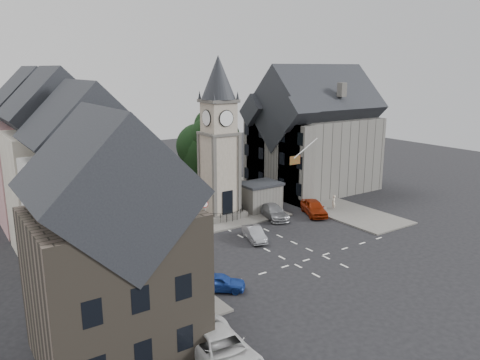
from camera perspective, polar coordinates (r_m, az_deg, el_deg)
ground at (r=42.48m, az=3.26°, el=-7.25°), size 120.00×120.00×0.00m
pavement_west at (r=42.00m, az=-15.78°, el=-7.91°), size 6.00×30.00×0.14m
pavement_east at (r=55.64m, az=8.08°, el=-2.22°), size 6.00×26.00×0.14m
central_island at (r=49.44m, az=-1.01°, el=-4.10°), size 10.00×8.00×0.16m
road_markings at (r=38.59m, az=8.30°, el=-9.58°), size 20.00×8.00×0.01m
clock_tower at (r=46.82m, az=-2.58°, el=5.00°), size 4.86×4.86×16.25m
stone_shelter at (r=50.44m, az=2.44°, el=-2.01°), size 4.30×3.30×3.08m
town_tree at (r=52.25m, az=-3.60°, el=4.61°), size 7.20×7.20×10.80m
warning_sign_post at (r=44.42m, az=-4.28°, el=-3.56°), size 0.70×0.19×2.85m
terrace_pink at (r=48.97m, az=-23.39°, el=2.45°), size 8.10×7.60×12.80m
terrace_cream at (r=41.27m, az=-21.19°, el=0.76°), size 8.10×7.60×12.80m
terrace_tudor at (r=33.81m, az=-17.95°, el=-2.36°), size 8.10×7.60×12.00m
building_sw_stone at (r=25.50m, az=-15.17°, el=-9.36°), size 8.60×7.60×10.40m
backdrop_west at (r=61.68m, az=-22.20°, el=2.20°), size 20.00×10.00×8.00m
east_building at (r=58.89m, az=8.91°, el=4.79°), size 14.40×11.40×12.60m
east_boundary_wall at (r=55.24m, az=4.54°, el=-1.84°), size 0.40×16.00×0.90m
flagpole at (r=48.61m, az=8.01°, el=3.87°), size 3.68×0.10×2.74m
car_west_blue at (r=33.14m, az=-2.52°, el=-12.33°), size 3.69×3.37×1.22m
car_west_silver at (r=37.93m, az=-8.06°, el=-8.80°), size 4.48×3.88×1.46m
car_west_grey at (r=39.69m, az=-7.82°, el=-7.86°), size 4.86×2.41×1.32m
car_island_silver at (r=42.08m, az=1.77°, el=-6.55°), size 2.30×3.91×1.22m
car_island_east at (r=48.14m, az=4.13°, el=-3.87°), size 3.12×5.06×1.37m
car_east_red at (r=49.62m, az=9.00°, el=-3.34°), size 3.62×5.01×1.58m
van_sw_white at (r=25.82m, az=-2.33°, el=-19.91°), size 3.28×6.24×1.68m
pedestrian at (r=51.73m, az=11.34°, el=-2.71°), size 0.71×0.68×1.63m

